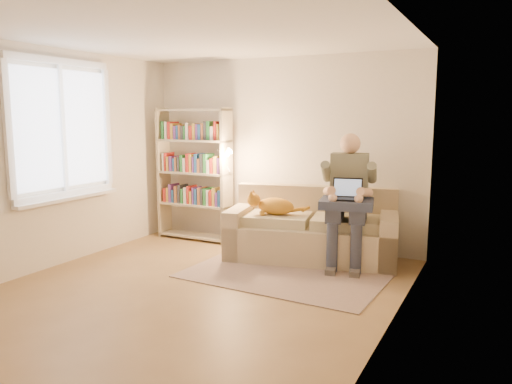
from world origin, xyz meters
The scene contains 13 objects.
floor centered at (0.00, 0.00, 0.00)m, with size 4.50×4.50×0.00m, color olive.
ceiling centered at (0.00, 0.00, 2.60)m, with size 4.00×4.50×0.02m, color white.
wall_left centered at (-2.00, 0.00, 1.30)m, with size 0.02×4.50×2.60m, color silver.
wall_right centered at (2.00, 0.00, 1.30)m, with size 0.02×4.50×2.60m, color silver.
wall_back centered at (0.00, 2.25, 1.30)m, with size 4.00×0.02×2.60m, color silver.
window centered at (-1.95, 0.20, 1.38)m, with size 0.12×1.52×1.69m.
sofa centered at (0.66, 1.74, 0.32)m, with size 2.25×1.36×0.89m.
person centered at (1.13, 1.68, 0.89)m, with size 0.58×0.79×1.60m.
cat centered at (0.19, 1.51, 0.68)m, with size 0.71×0.36×0.27m.
blanket centered at (1.22, 1.53, 0.78)m, with size 0.61×0.50×0.10m, color #2B334B.
laptop centered at (1.22, 1.54, 0.90)m, with size 0.40×0.36×0.30m.
bookshelf centered at (-1.23, 1.90, 1.06)m, with size 1.27×0.35×1.92m.
rug centered at (0.63, 0.87, 0.01)m, with size 2.21×1.31×0.01m, color gray.
Camera 1 is at (2.83, -4.12, 1.80)m, focal length 35.00 mm.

